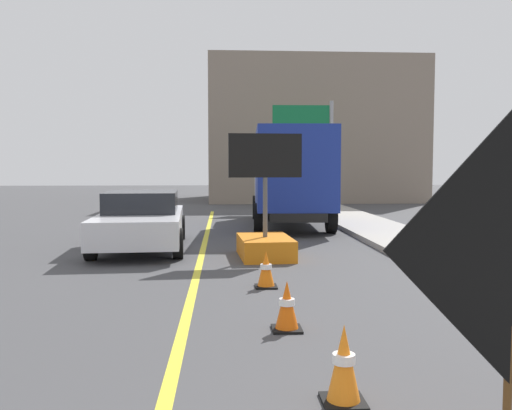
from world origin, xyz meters
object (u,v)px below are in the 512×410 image
pickup_car (142,220)px  traffic_cone_mid_lane (287,306)px  traffic_cone_near_sign (344,365)px  traffic_cone_far_lane (266,270)px  highway_guide_sign (314,136)px  box_truck (290,174)px  arrow_board_trailer (265,235)px

pickup_car → traffic_cone_mid_lane: bearing=-68.2°
traffic_cone_near_sign → traffic_cone_far_lane: traffic_cone_near_sign is taller
highway_guide_sign → traffic_cone_near_sign: size_ratio=7.48×
box_truck → highway_guide_sign: size_ratio=1.39×
box_truck → pickup_car: 6.41m
arrow_board_trailer → traffic_cone_mid_lane: arrow_board_trailer is taller
traffic_cone_near_sign → traffic_cone_far_lane: size_ratio=1.11×
pickup_car → highway_guide_sign: bearing=61.7°
highway_guide_sign → traffic_cone_mid_lane: highway_guide_sign is taller
arrow_board_trailer → box_truck: 6.51m
arrow_board_trailer → traffic_cone_mid_lane: 5.34m
traffic_cone_near_sign → highway_guide_sign: bearing=81.1°
arrow_board_trailer → box_truck: (1.32, 6.25, 1.26)m
box_truck → arrow_board_trailer: bearing=-102.0°
arrow_board_trailer → traffic_cone_far_lane: (-0.22, -2.99, -0.18)m
arrow_board_trailer → highway_guide_sign: 13.66m
pickup_car → traffic_cone_near_sign: pickup_car is taller
highway_guide_sign → box_truck: bearing=-106.1°
box_truck → traffic_cone_near_sign: 13.76m
box_truck → traffic_cone_near_sign: size_ratio=10.41×
highway_guide_sign → traffic_cone_mid_lane: (-3.40, -18.28, -3.13)m
arrow_board_trailer → traffic_cone_far_lane: bearing=-94.1°
traffic_cone_near_sign → box_truck: bearing=84.8°
arrow_board_trailer → traffic_cone_mid_lane: size_ratio=4.45×
traffic_cone_mid_lane → traffic_cone_far_lane: (-0.07, 2.35, -0.00)m
traffic_cone_mid_lane → traffic_cone_near_sign: bearing=-83.5°
pickup_car → traffic_cone_near_sign: 9.42m
arrow_board_trailer → pickup_car: bearing=152.1°
arrow_board_trailer → traffic_cone_mid_lane: (-0.15, -5.34, -0.18)m
arrow_board_trailer → highway_guide_sign: bearing=75.9°
traffic_cone_mid_lane → traffic_cone_far_lane: 2.35m
box_truck → highway_guide_sign: bearing=73.9°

